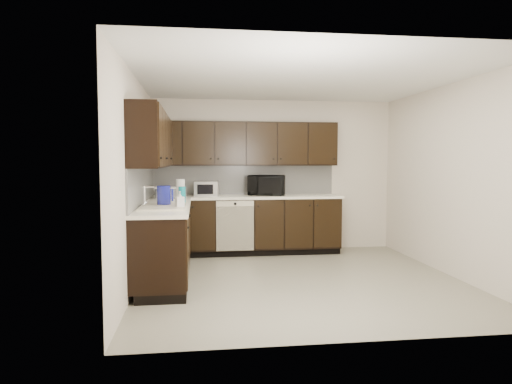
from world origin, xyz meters
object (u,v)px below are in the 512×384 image
storage_bin (170,193)px  toaster_oven (207,189)px  microwave (267,185)px  blue_pitcher (164,196)px  sink (163,212)px

storage_bin → toaster_oven: bearing=31.9°
microwave → toaster_oven: bearing=-162.9°
toaster_oven → blue_pitcher: bearing=-103.7°
microwave → toaster_oven: size_ratio=1.57×
microwave → blue_pitcher: 2.19m
toaster_oven → blue_pitcher: size_ratio=1.46×
sink → storage_bin: (0.01, 1.36, 0.14)m
toaster_oven → microwave: bearing=9.5°
microwave → sink: bearing=-116.9°
toaster_oven → blue_pitcher: blue_pitcher is taller
sink → storage_bin: bearing=89.7°
toaster_oven → storage_bin: size_ratio=0.90×
sink → blue_pitcher: 0.26m
microwave → toaster_oven: 0.97m
sink → storage_bin: size_ratio=2.00×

